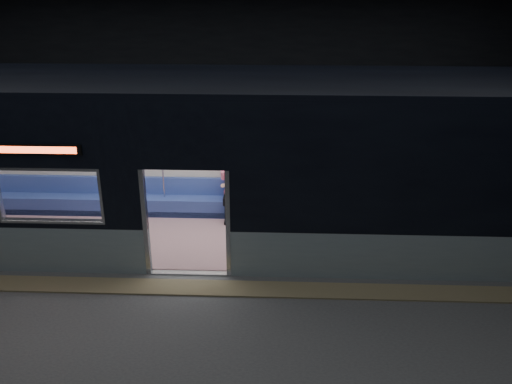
{
  "coord_description": "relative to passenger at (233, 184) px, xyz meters",
  "views": [
    {
      "loc": [
        1.6,
        -7.58,
        5.17
      ],
      "look_at": [
        1.18,
        2.3,
        1.14
      ],
      "focal_mm": 38.0,
      "sensor_mm": 36.0,
      "label": 1
    }
  ],
  "objects": [
    {
      "name": "station_floor",
      "position": [
        -0.62,
        -3.55,
        -0.81
      ],
      "size": [
        24.0,
        14.0,
        0.01
      ],
      "primitive_type": "cube",
      "color": "#47494C",
      "rests_on": "ground"
    },
    {
      "name": "station_envelope",
      "position": [
        -0.62,
        -3.55,
        2.86
      ],
      "size": [
        24.0,
        14.0,
        5.0
      ],
      "color": "black",
      "rests_on": "station_floor"
    },
    {
      "name": "tactile_strip",
      "position": [
        -0.62,
        -3.0,
        -0.79
      ],
      "size": [
        22.8,
        0.5,
        0.03
      ],
      "primitive_type": "cube",
      "color": "#8C7F59",
      "rests_on": "station_floor"
    },
    {
      "name": "metro_car",
      "position": [
        -0.62,
        -1.0,
        1.04
      ],
      "size": [
        18.0,
        3.04,
        3.35
      ],
      "color": "#8FA2AB",
      "rests_on": "station_floor"
    },
    {
      "name": "passenger",
      "position": [
        0.0,
        0.0,
        0.0
      ],
      "size": [
        0.42,
        0.72,
        1.4
      ],
      "rotation": [
        0.0,
        0.0,
        0.11
      ],
      "color": "black",
      "rests_on": "metro_car"
    },
    {
      "name": "handbag",
      "position": [
        0.0,
        -0.23,
        -0.12
      ],
      "size": [
        0.31,
        0.27,
        0.15
      ],
      "primitive_type": "cube",
      "rotation": [
        0.0,
        0.0,
        -0.02
      ],
      "color": "black",
      "rests_on": "passenger"
    },
    {
      "name": "transit_map",
      "position": [
        1.33,
        0.31,
        0.63
      ],
      "size": [
        0.88,
        0.03,
        0.57
      ],
      "primitive_type": "cube",
      "color": "white",
      "rests_on": "metro_car"
    }
  ]
}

